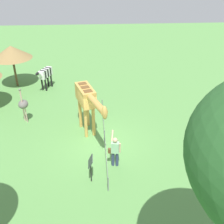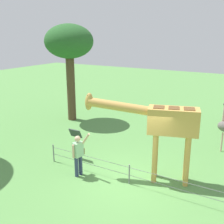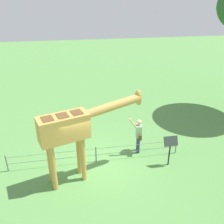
# 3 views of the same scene
# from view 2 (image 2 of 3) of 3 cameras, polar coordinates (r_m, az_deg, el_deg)

# --- Properties ---
(ground_plane) EXTENTS (60.00, 60.00, 0.00)m
(ground_plane) POSITION_cam_2_polar(r_m,az_deg,el_deg) (10.22, 4.16, -14.13)
(ground_plane) COLOR #568E47
(giraffe) EXTENTS (3.95, 1.67, 3.12)m
(giraffe) POSITION_cam_2_polar(r_m,az_deg,el_deg) (9.56, 10.41, -2.39)
(giraffe) COLOR gold
(giraffe) RESTS_ON ground_plane
(visitor) EXTENTS (0.65, 0.59, 1.74)m
(visitor) POSITION_cam_2_polar(r_m,az_deg,el_deg) (10.22, -7.01, -8.50)
(visitor) COLOR navy
(visitor) RESTS_ON ground_plane
(tree_east) EXTENTS (2.80, 2.80, 5.67)m
(tree_east) POSITION_cam_2_polar(r_m,az_deg,el_deg) (16.35, -8.91, 13.79)
(tree_east) COLOR brown
(tree_east) RESTS_ON ground_plane
(info_sign) EXTENTS (0.56, 0.21, 1.32)m
(info_sign) POSITION_cam_2_polar(r_m,az_deg,el_deg) (11.57, -7.61, -5.25)
(info_sign) COLOR black
(info_sign) RESTS_ON ground_plane
(wire_fence) EXTENTS (7.05, 0.05, 0.75)m
(wire_fence) POSITION_cam_2_polar(r_m,az_deg,el_deg) (9.84, 3.62, -12.67)
(wire_fence) COLOR slate
(wire_fence) RESTS_ON ground_plane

